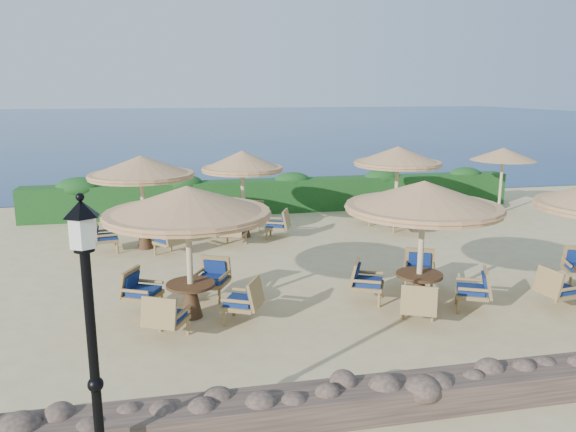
% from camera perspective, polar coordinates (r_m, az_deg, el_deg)
% --- Properties ---
extents(ground, '(120.00, 120.00, 0.00)m').
position_cam_1_polar(ground, '(14.12, 4.66, -5.61)').
color(ground, '#D0BC83').
rests_on(ground, ground).
extents(sea, '(160.00, 160.00, 0.00)m').
position_cam_1_polar(sea, '(83.05, -9.28, 9.50)').
color(sea, '#0B204C').
rests_on(sea, ground).
extents(hedge, '(18.00, 0.90, 1.20)m').
position_cam_1_polar(hedge, '(20.77, -0.93, 2.09)').
color(hedge, '#143E16').
rests_on(hedge, ground).
extents(stone_wall, '(15.00, 0.65, 0.44)m').
position_cam_1_polar(stone_wall, '(8.76, 16.70, -16.59)').
color(stone_wall, brown).
rests_on(stone_wall, ground).
extents(lamp_post, '(0.44, 0.44, 3.31)m').
position_cam_1_polar(lamp_post, '(6.76, -19.19, -13.24)').
color(lamp_post, black).
rests_on(lamp_post, ground).
extents(extra_parasol, '(2.30, 2.30, 2.41)m').
position_cam_1_polar(extra_parasol, '(21.60, 21.02, 5.87)').
color(extra_parasol, beige).
rests_on(extra_parasol, ground).
extents(cafe_set_0, '(3.23, 3.23, 2.65)m').
position_cam_1_polar(cafe_set_0, '(10.94, -10.12, -0.74)').
color(cafe_set_0, beige).
rests_on(cafe_set_0, ground).
extents(cafe_set_1, '(3.18, 3.18, 2.65)m').
position_cam_1_polar(cafe_set_1, '(11.68, 13.52, -0.10)').
color(cafe_set_1, beige).
rests_on(cafe_set_1, ground).
extents(cafe_set_3, '(2.94, 2.94, 2.65)m').
position_cam_1_polar(cafe_set_3, '(16.17, -14.64, 3.45)').
color(cafe_set_3, beige).
rests_on(cafe_set_3, ground).
extents(cafe_set_4, '(2.85, 2.85, 2.65)m').
position_cam_1_polar(cafe_set_4, '(17.00, -4.63, 3.51)').
color(cafe_set_4, beige).
rests_on(cafe_set_4, ground).
extents(cafe_set_5, '(2.85, 2.85, 2.65)m').
position_cam_1_polar(cafe_set_5, '(18.56, 11.05, 4.71)').
color(cafe_set_5, beige).
rests_on(cafe_set_5, ground).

